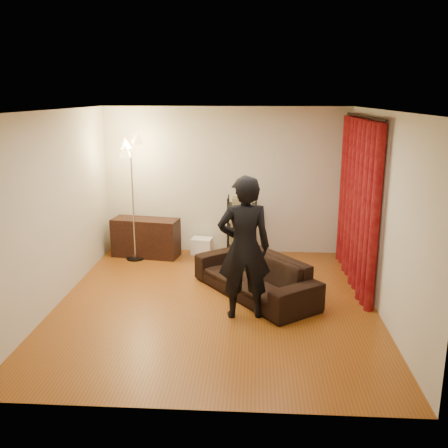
# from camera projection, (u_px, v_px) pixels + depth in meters

# --- Properties ---
(floor) EXTENTS (5.00, 5.00, 0.00)m
(floor) POSITION_uv_depth(u_px,v_px,m) (216.00, 303.00, 7.14)
(floor) COLOR brown
(floor) RESTS_ON ground
(ceiling) EXTENTS (5.00, 5.00, 0.00)m
(ceiling) POSITION_uv_depth(u_px,v_px,m) (215.00, 110.00, 6.46)
(ceiling) COLOR white
(ceiling) RESTS_ON ground
(wall_back) EXTENTS (5.00, 0.00, 5.00)m
(wall_back) POSITION_uv_depth(u_px,v_px,m) (226.00, 181.00, 9.21)
(wall_back) COLOR beige
(wall_back) RESTS_ON ground
(wall_front) EXTENTS (5.00, 0.00, 5.00)m
(wall_front) POSITION_uv_depth(u_px,v_px,m) (193.00, 276.00, 4.38)
(wall_front) COLOR beige
(wall_front) RESTS_ON ground
(wall_left) EXTENTS (0.00, 5.00, 5.00)m
(wall_left) POSITION_uv_depth(u_px,v_px,m) (54.00, 209.00, 6.93)
(wall_left) COLOR beige
(wall_left) RESTS_ON ground
(wall_right) EXTENTS (0.00, 5.00, 5.00)m
(wall_right) POSITION_uv_depth(u_px,v_px,m) (383.00, 214.00, 6.66)
(wall_right) COLOR beige
(wall_right) RESTS_ON ground
(curtain_rod) EXTENTS (0.04, 2.65, 0.04)m
(curtain_rod) POSITION_uv_depth(u_px,v_px,m) (364.00, 117.00, 7.45)
(curtain_rod) COLOR black
(curtain_rod) RESTS_ON wall_right
(curtain) EXTENTS (0.22, 2.65, 2.55)m
(curtain) POSITION_uv_depth(u_px,v_px,m) (357.00, 202.00, 7.77)
(curtain) COLOR maroon
(curtain) RESTS_ON ground
(sofa) EXTENTS (1.94, 2.18, 0.62)m
(sofa) POSITION_uv_depth(u_px,v_px,m) (255.00, 275.00, 7.38)
(sofa) COLOR black
(sofa) RESTS_ON ground
(person) EXTENTS (0.76, 0.55, 1.92)m
(person) POSITION_uv_depth(u_px,v_px,m) (244.00, 248.00, 6.50)
(person) COLOR black
(person) RESTS_ON ground
(media_cabinet) EXTENTS (1.27, 0.65, 0.70)m
(media_cabinet) POSITION_uv_depth(u_px,v_px,m) (146.00, 238.00, 9.16)
(media_cabinet) COLOR black
(media_cabinet) RESTS_ON ground
(storage_boxes) EXTENTS (0.41, 0.34, 0.31)m
(storage_boxes) POSITION_uv_depth(u_px,v_px,m) (202.00, 246.00, 9.33)
(storage_boxes) COLOR silver
(storage_boxes) RESTS_ON ground
(wire_shelf) EXTENTS (0.57, 0.45, 1.12)m
(wire_shelf) POSITION_uv_depth(u_px,v_px,m) (242.00, 226.00, 9.13)
(wire_shelf) COLOR black
(wire_shelf) RESTS_ON ground
(floor_lamp) EXTENTS (0.43, 0.43, 2.20)m
(floor_lamp) POSITION_uv_depth(u_px,v_px,m) (133.00, 200.00, 8.80)
(floor_lamp) COLOR silver
(floor_lamp) RESTS_ON ground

